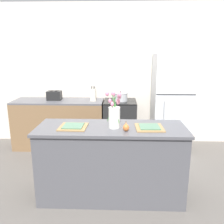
{
  "coord_description": "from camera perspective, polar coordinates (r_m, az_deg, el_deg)",
  "views": [
    {
      "loc": [
        0.11,
        -2.72,
        1.81
      ],
      "look_at": [
        0.0,
        0.25,
        1.05
      ],
      "focal_mm": 38.0,
      "sensor_mm": 36.0,
      "label": 1
    }
  ],
  "objects": [
    {
      "name": "back_wall",
      "position": [
        4.74,
        0.78,
        8.82
      ],
      "size": [
        5.2,
        0.08,
        2.7
      ],
      "color": "silver",
      "rests_on": "ground_plane"
    },
    {
      "name": "cooking_pot",
      "position": [
        4.38,
        2.06,
        3.69
      ],
      "size": [
        0.26,
        0.26,
        0.18
      ],
      "color": "#B2B5B7",
      "rests_on": "stove_range"
    },
    {
      "name": "back_counter",
      "position": [
        4.67,
        -12.51,
        -2.78
      ],
      "size": [
        1.68,
        0.6,
        0.92
      ],
      "color": "brown",
      "rests_on": "ground_plane"
    },
    {
      "name": "pear_figurine",
      "position": [
        2.7,
        3.39,
        -3.67
      ],
      "size": [
        0.07,
        0.07,
        0.12
      ],
      "color": "#C66B33",
      "rests_on": "kitchen_island"
    },
    {
      "name": "plate_setting_right",
      "position": [
        2.84,
        8.99,
        -3.64
      ],
      "size": [
        0.33,
        0.33,
        0.02
      ],
      "color": "olive",
      "rests_on": "kitchen_island"
    },
    {
      "name": "knife_block",
      "position": [
        4.42,
        -4.53,
        4.16
      ],
      "size": [
        0.1,
        0.14,
        0.27
      ],
      "color": "beige",
      "rests_on": "back_counter"
    },
    {
      "name": "ground_plane",
      "position": [
        3.26,
        -0.17,
        -19.26
      ],
      "size": [
        10.0,
        10.0,
        0.0
      ],
      "primitive_type": "plane",
      "color": "#59544F"
    },
    {
      "name": "flower_vase",
      "position": [
        2.78,
        0.57,
        -0.62
      ],
      "size": [
        0.19,
        0.17,
        0.44
      ],
      "color": "silver",
      "rests_on": "kitchen_island"
    },
    {
      "name": "plate_setting_left",
      "position": [
        2.88,
        -9.29,
        -3.44
      ],
      "size": [
        0.33,
        0.33,
        0.02
      ],
      "color": "olive",
      "rests_on": "kitchen_island"
    },
    {
      "name": "stove_range",
      "position": [
        4.52,
        1.89,
        -3.01
      ],
      "size": [
        0.6,
        0.61,
        0.92
      ],
      "color": "black",
      "rests_on": "ground_plane"
    },
    {
      "name": "refrigerator",
      "position": [
        4.51,
        14.09,
        2.15
      ],
      "size": [
        0.68,
        0.67,
        1.77
      ],
      "color": "silver",
      "rests_on": "ground_plane"
    },
    {
      "name": "toaster",
      "position": [
        4.6,
        -13.71,
        3.87
      ],
      "size": [
        0.28,
        0.18,
        0.17
      ],
      "color": "black",
      "rests_on": "back_counter"
    },
    {
      "name": "kitchen_island",
      "position": [
        3.03,
        -0.17,
        -11.92
      ],
      "size": [
        1.8,
        0.66,
        0.93
      ],
      "color": "#4C4C51",
      "rests_on": "ground_plane"
    }
  ]
}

